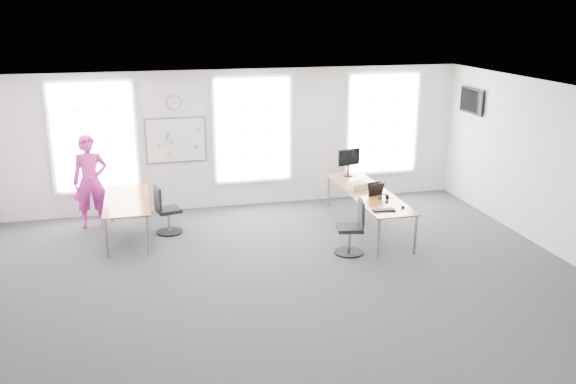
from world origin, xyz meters
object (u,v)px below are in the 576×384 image
object	(u,v)px
desk_left	(127,202)
monitor	(349,160)
keyboard	(384,210)
desk_right	(368,194)
chair_right	(353,230)
chair_left	(166,213)
headphones	(383,197)
person	(90,181)

from	to	relation	value
desk_left	monitor	size ratio (longest dim) A/B	3.50
keyboard	desk_right	bearing A→B (deg)	94.61
chair_right	desk_right	bearing A→B (deg)	158.71
desk_left	chair_left	xyz separation A→B (m)	(0.71, 0.03, -0.27)
desk_right	chair_right	size ratio (longest dim) A/B	3.11
chair_right	keyboard	bearing A→B (deg)	102.37
chair_right	monitor	size ratio (longest dim) A/B	1.67
desk_left	chair_left	bearing A→B (deg)	2.28
desk_left	chair_right	world-z (taller)	chair_right
desk_left	headphones	world-z (taller)	headphones
desk_right	headphones	distance (m)	0.57
desk_right	headphones	bearing A→B (deg)	-80.29
desk_left	person	size ratio (longest dim) A/B	1.11
desk_right	desk_left	distance (m)	4.67
desk_right	chair_right	xyz separation A→B (m)	(-0.73, -1.19, -0.27)
chair_right	headphones	size ratio (longest dim) A/B	5.17
person	monitor	xyz separation A→B (m)	(5.33, -0.18, 0.17)
desk_left	keyboard	distance (m)	4.82
person	headphones	world-z (taller)	person
desk_right	monitor	bearing A→B (deg)	89.65
headphones	monitor	distance (m)	1.79
chair_right	monitor	distance (m)	2.60
desk_right	chair_left	bearing A→B (deg)	170.87
desk_left	chair_left	world-z (taller)	chair_left
keyboard	headphones	xyz separation A→B (m)	(0.24, 0.62, 0.04)
monitor	person	bearing A→B (deg)	163.66
desk_right	headphones	world-z (taller)	headphones
keyboard	monitor	size ratio (longest dim) A/B	0.70
chair_left	monitor	xyz separation A→B (m)	(3.93, 0.58, 0.68)
monitor	desk_right	bearing A→B (deg)	-104.79
desk_left	headphones	size ratio (longest dim) A/B	10.82
chair_right	monitor	xyz separation A→B (m)	(0.74, 2.40, 0.67)
chair_left	keyboard	bearing A→B (deg)	-129.16
keyboard	chair_left	bearing A→B (deg)	166.28
desk_right	keyboard	world-z (taller)	keyboard
chair_right	chair_left	size ratio (longest dim) A/B	1.03
chair_right	desk_left	bearing A→B (deg)	-104.29
chair_left	person	distance (m)	1.67
monitor	keyboard	bearing A→B (deg)	-108.14
desk_right	keyboard	bearing A→B (deg)	-97.13
chair_left	keyboard	distance (m)	4.20
chair_left	person	size ratio (longest dim) A/B	0.52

